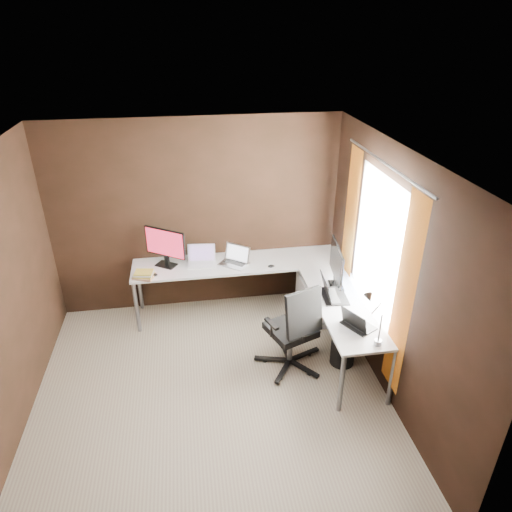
{
  "coord_description": "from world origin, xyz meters",
  "views": [
    {
      "loc": [
        -0.1,
        -3.57,
        3.49
      ],
      "look_at": [
        0.62,
        0.95,
        1.09
      ],
      "focal_mm": 32.0,
      "sensor_mm": 36.0,
      "label": 1
    }
  ],
  "objects_px": {
    "laptop_black_small": "(357,323)",
    "monitor_left": "(165,245)",
    "book_stack": "(144,275)",
    "laptop_white": "(201,260)",
    "drawer_pedestal": "(316,299)",
    "monitor_right": "(337,264)",
    "office_chair": "(292,343)",
    "laptop_black_big": "(331,293)",
    "wastebasket": "(343,351)",
    "desk_lamp": "(373,312)",
    "laptop_silver": "(235,260)"
  },
  "relations": [
    {
      "from": "laptop_black_small",
      "to": "monitor_left",
      "type": "bearing_deg",
      "value": 20.86
    },
    {
      "from": "book_stack",
      "to": "laptop_white",
      "type": "bearing_deg",
      "value": 19.3
    },
    {
      "from": "drawer_pedestal",
      "to": "monitor_right",
      "type": "relative_size",
      "value": 0.96
    },
    {
      "from": "monitor_left",
      "to": "laptop_black_small",
      "type": "xyz_separation_m",
      "value": [
        1.89,
        -1.62,
        -0.23
      ]
    },
    {
      "from": "laptop_white",
      "to": "office_chair",
      "type": "xyz_separation_m",
      "value": [
        0.9,
        -1.23,
        -0.47
      ]
    },
    {
      "from": "laptop_black_big",
      "to": "wastebasket",
      "type": "height_order",
      "value": "laptop_black_big"
    },
    {
      "from": "desk_lamp",
      "to": "office_chair",
      "type": "bearing_deg",
      "value": 152.92
    },
    {
      "from": "office_chair",
      "to": "drawer_pedestal",
      "type": "bearing_deg",
      "value": 37.76
    },
    {
      "from": "drawer_pedestal",
      "to": "laptop_white",
      "type": "xyz_separation_m",
      "value": [
        -1.41,
        0.39,
        0.48
      ]
    },
    {
      "from": "book_stack",
      "to": "desk_lamp",
      "type": "xyz_separation_m",
      "value": [
        2.2,
        -1.59,
        0.3
      ]
    },
    {
      "from": "laptop_black_small",
      "to": "desk_lamp",
      "type": "bearing_deg",
      "value": 160.83
    },
    {
      "from": "laptop_silver",
      "to": "laptop_black_big",
      "type": "xyz_separation_m",
      "value": [
        0.96,
        -0.95,
        0.0
      ]
    },
    {
      "from": "desk_lamp",
      "to": "laptop_black_big",
      "type": "bearing_deg",
      "value": 116.77
    },
    {
      "from": "wastebasket",
      "to": "laptop_black_small",
      "type": "bearing_deg",
      "value": -93.48
    },
    {
      "from": "desk_lamp",
      "to": "book_stack",
      "type": "bearing_deg",
      "value": 162.43
    },
    {
      "from": "monitor_right",
      "to": "monitor_left",
      "type": "bearing_deg",
      "value": 74.27
    },
    {
      "from": "drawer_pedestal",
      "to": "office_chair",
      "type": "bearing_deg",
      "value": -121.26
    },
    {
      "from": "laptop_black_big",
      "to": "desk_lamp",
      "type": "bearing_deg",
      "value": -167.28
    },
    {
      "from": "drawer_pedestal",
      "to": "book_stack",
      "type": "bearing_deg",
      "value": 175.93
    },
    {
      "from": "laptop_silver",
      "to": "laptop_black_small",
      "type": "relative_size",
      "value": 1.1
    },
    {
      "from": "laptop_white",
      "to": "laptop_black_big",
      "type": "distance_m",
      "value": 1.71
    },
    {
      "from": "monitor_right",
      "to": "laptop_white",
      "type": "distance_m",
      "value": 1.71
    },
    {
      "from": "desk_lamp",
      "to": "drawer_pedestal",
      "type": "bearing_deg",
      "value": 111.8
    },
    {
      "from": "laptop_white",
      "to": "book_stack",
      "type": "height_order",
      "value": "laptop_white"
    },
    {
      "from": "monitor_right",
      "to": "office_chair",
      "type": "relative_size",
      "value": 0.59
    },
    {
      "from": "monitor_right",
      "to": "wastebasket",
      "type": "relative_size",
      "value": 2.01
    },
    {
      "from": "laptop_white",
      "to": "desk_lamp",
      "type": "bearing_deg",
      "value": -44.03
    },
    {
      "from": "laptop_white",
      "to": "book_stack",
      "type": "relative_size",
      "value": 1.28
    },
    {
      "from": "monitor_right",
      "to": "office_chair",
      "type": "bearing_deg",
      "value": 133.66
    },
    {
      "from": "laptop_silver",
      "to": "laptop_black_big",
      "type": "bearing_deg",
      "value": -7.31
    },
    {
      "from": "monitor_left",
      "to": "laptop_white",
      "type": "relative_size",
      "value": 1.32
    },
    {
      "from": "laptop_silver",
      "to": "laptop_black_small",
      "type": "xyz_separation_m",
      "value": [
        1.04,
        -1.53,
        -0.0
      ]
    },
    {
      "from": "book_stack",
      "to": "office_chair",
      "type": "relative_size",
      "value": 0.27
    },
    {
      "from": "drawer_pedestal",
      "to": "wastebasket",
      "type": "distance_m",
      "value": 0.89
    },
    {
      "from": "laptop_silver",
      "to": "wastebasket",
      "type": "xyz_separation_m",
      "value": [
        1.06,
        -1.2,
        -0.62
      ]
    },
    {
      "from": "laptop_silver",
      "to": "laptop_black_big",
      "type": "height_order",
      "value": "laptop_black_big"
    },
    {
      "from": "laptop_silver",
      "to": "desk_lamp",
      "type": "distance_m",
      "value": 2.09
    },
    {
      "from": "laptop_silver",
      "to": "book_stack",
      "type": "bearing_deg",
      "value": -133.81
    },
    {
      "from": "monitor_right",
      "to": "drawer_pedestal",
      "type": "bearing_deg",
      "value": 18.51
    },
    {
      "from": "drawer_pedestal",
      "to": "office_chair",
      "type": "distance_m",
      "value": 0.98
    },
    {
      "from": "laptop_black_small",
      "to": "office_chair",
      "type": "bearing_deg",
      "value": 28.0
    },
    {
      "from": "laptop_black_small",
      "to": "desk_lamp",
      "type": "distance_m",
      "value": 0.37
    },
    {
      "from": "laptop_silver",
      "to": "book_stack",
      "type": "distance_m",
      "value": 1.13
    },
    {
      "from": "monitor_left",
      "to": "laptop_white",
      "type": "distance_m",
      "value": 0.49
    },
    {
      "from": "monitor_right",
      "to": "wastebasket",
      "type": "bearing_deg",
      "value": -173.47
    },
    {
      "from": "laptop_black_small",
      "to": "office_chair",
      "type": "xyz_separation_m",
      "value": [
        -0.56,
        0.37,
        -0.46
      ]
    },
    {
      "from": "monitor_left",
      "to": "laptop_black_small",
      "type": "height_order",
      "value": "monitor_left"
    },
    {
      "from": "laptop_black_big",
      "to": "monitor_left",
      "type": "bearing_deg",
      "value": 64.27
    },
    {
      "from": "drawer_pedestal",
      "to": "laptop_silver",
      "type": "distance_m",
      "value": 1.15
    },
    {
      "from": "laptop_black_small",
      "to": "drawer_pedestal",
      "type": "bearing_deg",
      "value": -26.13
    }
  ]
}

